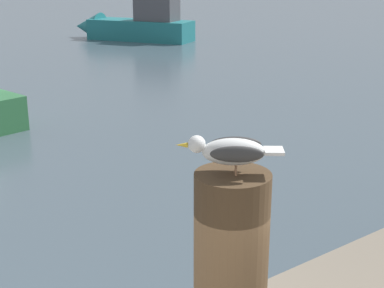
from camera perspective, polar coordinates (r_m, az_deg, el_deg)
name	(u,v)px	position (r m, az deg, el deg)	size (l,w,h in m)	color
mooring_post	(230,285)	(2.28, 3.88, -13.93)	(0.29, 0.29, 0.92)	#4C3823
seagull	(232,150)	(2.04, 4.01, -0.65)	(0.34, 0.28, 0.14)	tan
boat_teal	(132,25)	(26.63, -6.10, 11.78)	(4.18, 5.78, 2.13)	#1E7075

